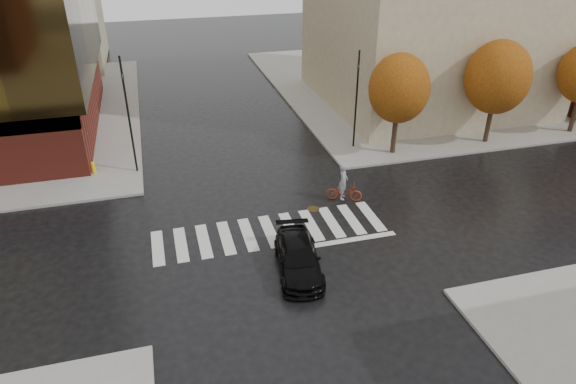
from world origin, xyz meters
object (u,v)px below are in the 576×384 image
traffic_light_nw (128,109)px  cyclist (344,188)px  sedan (298,258)px  traffic_light_ne (357,95)px  fire_hydrant (93,167)px

traffic_light_nw → cyclist: bearing=42.9°
sedan → traffic_light_nw: traffic_light_nw is taller
cyclist → traffic_light_nw: bearing=84.0°
cyclist → traffic_light_ne: bearing=-1.4°
sedan → fire_hydrant: sedan is taller
traffic_light_nw → traffic_light_ne: traffic_light_nw is taller
cyclist → fire_hydrant: size_ratio=3.04×
traffic_light_ne → fire_hydrant: traffic_light_ne is taller
sedan → traffic_light_nw: (-6.80, 11.91, 3.46)m
cyclist → fire_hydrant: cyclist is taller
sedan → traffic_light_nw: bearing=127.9°
traffic_light_nw → fire_hydrant: size_ratio=9.57×
sedan → fire_hydrant: bearing=135.3°
traffic_light_ne → sedan: bearing=55.6°
traffic_light_ne → cyclist: bearing=61.3°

